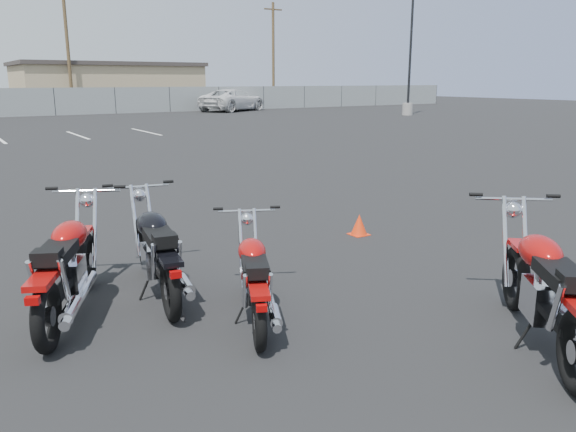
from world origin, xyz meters
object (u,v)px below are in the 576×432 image
motorcycle_second_black (157,252)px  motorcycle_rear_red (546,289)px  motorcycle_front_red (68,267)px  white_van (233,94)px  motorcycle_third_red (254,278)px

motorcycle_second_black → motorcycle_rear_red: size_ratio=1.05×
motorcycle_front_red → white_van: (18.88, 33.03, 0.77)m
motorcycle_front_red → white_van: white_van is taller
motorcycle_third_red → motorcycle_rear_red: size_ratio=0.88×
motorcycle_front_red → motorcycle_second_black: motorcycle_front_red is taller
motorcycle_front_red → white_van: bearing=60.2°
motorcycle_front_red → motorcycle_third_red: bearing=-35.8°
white_van → motorcycle_rear_red: bearing=128.5°
motorcycle_rear_red → motorcycle_second_black: bearing=128.9°
motorcycle_rear_red → motorcycle_front_red: bearing=138.9°
motorcycle_third_red → motorcycle_second_black: bearing=115.9°
motorcycle_front_red → motorcycle_third_red: motorcycle_front_red is taller
motorcycle_second_black → white_van: white_van is taller
white_van → motorcycle_second_black: bearing=123.3°
white_van → motorcycle_third_red: bearing=124.8°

